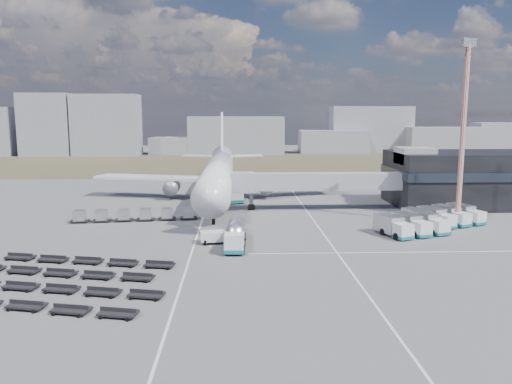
{
  "coord_description": "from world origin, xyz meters",
  "views": [
    {
      "loc": [
        3.67,
        -67.19,
        16.92
      ],
      "look_at": [
        6.86,
        15.66,
        4.0
      ],
      "focal_mm": 35.0,
      "sensor_mm": 36.0,
      "label": 1
    }
  ],
  "objects": [
    {
      "name": "ground",
      "position": [
        0.0,
        0.0,
        0.0
      ],
      "size": [
        420.0,
        420.0,
        0.0
      ],
      "primitive_type": "plane",
      "color": "#565659",
      "rests_on": "ground"
    },
    {
      "name": "grass_strip",
      "position": [
        0.0,
        110.0,
        0.01
      ],
      "size": [
        420.0,
        90.0,
        0.01
      ],
      "primitive_type": "cube",
      "color": "#443F28",
      "rests_on": "ground"
    },
    {
      "name": "lane_markings",
      "position": [
        9.77,
        3.0,
        0.01
      ],
      "size": [
        47.12,
        110.0,
        0.01
      ],
      "color": "silver",
      "rests_on": "ground"
    },
    {
      "name": "terminal",
      "position": [
        47.77,
        23.96,
        5.25
      ],
      "size": [
        30.4,
        16.4,
        11.0
      ],
      "color": "black",
      "rests_on": "ground"
    },
    {
      "name": "jet_bridge",
      "position": [
        15.9,
        20.42,
        5.05
      ],
      "size": [
        30.3,
        3.8,
        7.05
      ],
      "color": "#939399",
      "rests_on": "ground"
    },
    {
      "name": "airliner",
      "position": [
        0.0,
        32.38,
        5.29
      ],
      "size": [
        51.59,
        64.53,
        17.62
      ],
      "color": "white",
      "rests_on": "ground"
    },
    {
      "name": "skyline",
      "position": [
        -8.29,
        149.17,
        9.1
      ],
      "size": [
        279.38,
        26.81,
        25.49
      ],
      "color": "gray",
      "rests_on": "ground"
    },
    {
      "name": "fuel_tanker",
      "position": [
        3.44,
        -4.32,
        1.57
      ],
      "size": [
        2.89,
        9.83,
        3.15
      ],
      "rotation": [
        0.0,
        0.0,
        -0.04
      ],
      "color": "white",
      "rests_on": "ground"
    },
    {
      "name": "pushback_tug",
      "position": [
        0.64,
        -2.65,
        0.81
      ],
      "size": [
        3.91,
        2.53,
        1.61
      ],
      "primitive_type": "cube",
      "rotation": [
        0.0,
        0.0,
        0.13
      ],
      "color": "white",
      "rests_on": "ground"
    },
    {
      "name": "catering_truck",
      "position": [
        2.87,
        29.18,
        1.57
      ],
      "size": [
        4.24,
        7.13,
        3.06
      ],
      "rotation": [
        0.0,
        0.0,
        0.24
      ],
      "color": "white",
      "rests_on": "ground"
    },
    {
      "name": "service_trucks_near",
      "position": [
        28.49,
        1.43,
        1.41
      ],
      "size": [
        10.26,
        9.02,
        2.6
      ],
      "rotation": [
        0.0,
        0.0,
        0.35
      ],
      "color": "white",
      "rests_on": "ground"
    },
    {
      "name": "service_trucks_far",
      "position": [
        35.47,
        6.89,
        1.38
      ],
      "size": [
        13.04,
        10.36,
        2.55
      ],
      "rotation": [
        0.0,
        0.0,
        0.41
      ],
      "color": "white",
      "rests_on": "ground"
    },
    {
      "name": "uld_row",
      "position": [
        -12.72,
        11.69,
        1.07
      ],
      "size": [
        19.83,
        3.77,
        1.8
      ],
      "rotation": [
        0.0,
        0.0,
        0.11
      ],
      "color": "black",
      "rests_on": "ground"
    },
    {
      "name": "baggage_dollies",
      "position": [
        -15.65,
        -18.09,
        0.39
      ],
      "size": [
        26.67,
        19.95,
        0.78
      ],
      "rotation": [
        0.0,
        0.0,
        -0.21
      ],
      "color": "black",
      "rests_on": "ground"
    },
    {
      "name": "floodlight_mast",
      "position": [
        37.52,
        6.58,
        13.99
      ],
      "size": [
        2.64,
        2.16,
        27.92
      ],
      "rotation": [
        0.0,
        0.0,
        0.39
      ],
      "color": "#B83E1D",
      "rests_on": "ground"
    }
  ]
}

